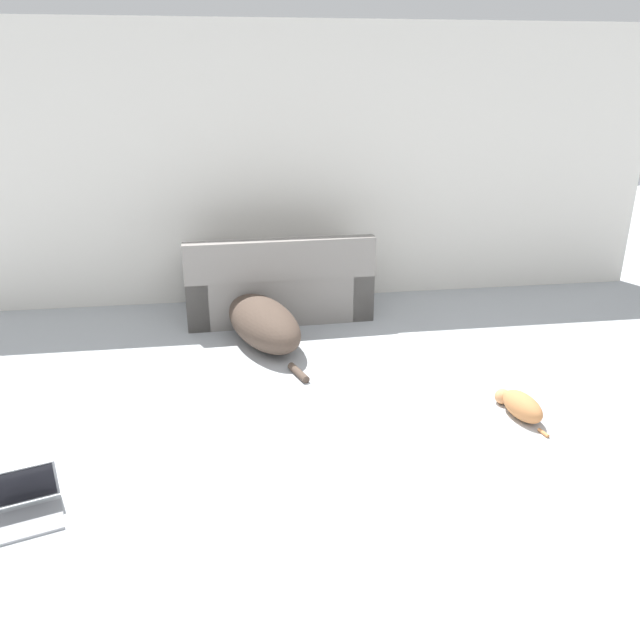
% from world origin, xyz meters
% --- Properties ---
extents(ground_plane, '(20.00, 20.00, 0.00)m').
position_xyz_m(ground_plane, '(0.00, 0.00, 0.00)').
color(ground_plane, '#ADB2B7').
extents(wall_back, '(7.30, 0.06, 2.67)m').
position_xyz_m(wall_back, '(0.00, 3.95, 1.34)').
color(wall_back, silver).
rests_on(wall_back, ground_plane).
extents(couch, '(1.76, 0.83, 0.82)m').
position_xyz_m(couch, '(-0.29, 3.44, 0.28)').
color(couch, gray).
rests_on(couch, ground_plane).
extents(dog, '(0.82, 1.62, 0.40)m').
position_xyz_m(dog, '(-0.50, 2.80, 0.19)').
color(dog, '#4C3D33').
rests_on(dog, ground_plane).
extents(cat, '(0.25, 0.55, 0.18)m').
position_xyz_m(cat, '(1.17, 1.23, 0.09)').
color(cat, '#BC7A47').
rests_on(cat, ground_plane).
extents(laptop_open, '(0.42, 0.41, 0.27)m').
position_xyz_m(laptop_open, '(-1.87, 0.65, 0.09)').
color(laptop_open, gray).
rests_on(laptop_open, ground_plane).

